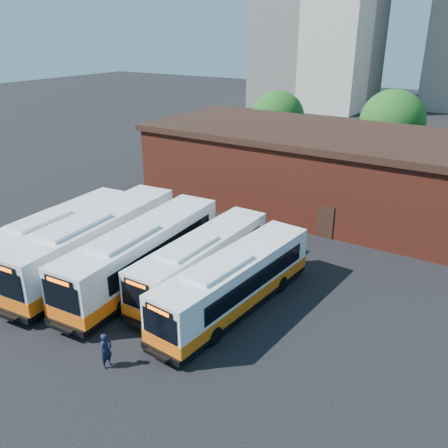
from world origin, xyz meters
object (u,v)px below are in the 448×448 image
Objects in this scene: bus_west at (96,245)px; bus_midwest at (143,256)px; bus_mideast at (202,263)px; bus_east at (235,284)px; bus_farwest at (59,236)px; transit_worker at (106,351)px.

bus_midwest is at bearing 3.27° from bus_west.
bus_east is (2.89, -1.16, 0.03)m from bus_mideast.
bus_mideast is (6.58, 1.99, -0.27)m from bus_west.
bus_mideast is 3.11m from bus_east.
bus_farwest is 1.00× the size of bus_east.
bus_midwest is 7.79× the size of transit_worker.
transit_worker is at bearing -46.34° from bus_west.
bus_farwest is 12.35m from transit_worker.
bus_west is at bearing 48.80° from transit_worker.
bus_west reaches higher than transit_worker.
bus_mideast is 8.34m from transit_worker.
transit_worker is (7.23, -6.30, -0.84)m from bus_west.
bus_east is (12.84, 0.82, -0.00)m from bus_farwest.
bus_midwest is at bearing -155.13° from bus_mideast.
bus_west reaches higher than bus_farwest.
transit_worker is (3.86, -6.81, -0.77)m from bus_midwest.
bus_east reaches higher than transit_worker.
bus_farwest is 1.03× the size of bus_mideast.
bus_farwest is at bearing -168.63° from bus_mideast.
bus_mideast is (9.95, 1.98, -0.03)m from bus_farwest.
bus_mideast is at bearing 11.56° from bus_west.
bus_east is 7.00× the size of transit_worker.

